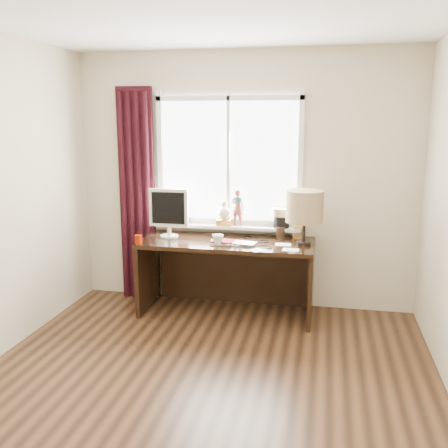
% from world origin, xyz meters
% --- Properties ---
extents(floor, '(3.50, 4.00, 0.00)m').
position_xyz_m(floor, '(0.00, 0.00, 0.00)').
color(floor, '#4F311A').
rests_on(floor, ground).
extents(ceiling, '(3.50, 4.00, 0.00)m').
position_xyz_m(ceiling, '(0.00, 0.00, 2.60)').
color(ceiling, white).
rests_on(ceiling, wall_back).
extents(wall_back, '(3.50, 0.00, 2.60)m').
position_xyz_m(wall_back, '(0.00, 2.00, 1.30)').
color(wall_back, beige).
rests_on(wall_back, ground).
extents(laptop, '(0.38, 0.29, 0.03)m').
position_xyz_m(laptop, '(0.04, 1.52, 0.76)').
color(laptop, silver).
rests_on(laptop, desk).
extents(mug, '(0.14, 0.14, 0.11)m').
position_xyz_m(mug, '(-0.15, 1.46, 0.80)').
color(mug, white).
rests_on(mug, desk).
extents(red_cup, '(0.07, 0.07, 0.09)m').
position_xyz_m(red_cup, '(-0.90, 1.33, 0.80)').
color(red_cup, '#821500').
rests_on(red_cup, desk).
extents(window, '(1.52, 0.20, 1.40)m').
position_xyz_m(window, '(-0.12, 1.95, 1.31)').
color(window, white).
rests_on(window, ground).
extents(curtain, '(0.38, 0.09, 2.25)m').
position_xyz_m(curtain, '(-1.13, 1.91, 1.12)').
color(curtain, black).
rests_on(curtain, floor).
extents(desk, '(1.70, 0.70, 0.75)m').
position_xyz_m(desk, '(-0.10, 1.73, 0.51)').
color(desk, black).
rests_on(desk, floor).
extents(monitor, '(0.40, 0.18, 0.49)m').
position_xyz_m(monitor, '(-0.71, 1.68, 1.03)').
color(monitor, beige).
rests_on(monitor, desk).
extents(notebook_stack, '(0.24, 0.19, 0.03)m').
position_xyz_m(notebook_stack, '(-0.12, 1.52, 0.77)').
color(notebook_stack, beige).
rests_on(notebook_stack, desk).
extents(brush_holder, '(0.09, 0.09, 0.25)m').
position_xyz_m(brush_holder, '(0.41, 1.84, 0.81)').
color(brush_holder, black).
rests_on(brush_holder, desk).
extents(icon_frame, '(0.10, 0.04, 0.13)m').
position_xyz_m(icon_frame, '(0.58, 1.86, 0.81)').
color(icon_frame, gold).
rests_on(icon_frame, desk).
extents(table_lamp, '(0.35, 0.35, 0.52)m').
position_xyz_m(table_lamp, '(0.64, 1.63, 1.11)').
color(table_lamp, black).
rests_on(table_lamp, desk).
extents(loose_papers, '(0.46, 0.40, 0.00)m').
position_xyz_m(loose_papers, '(0.41, 1.45, 0.75)').
color(loose_papers, white).
rests_on(loose_papers, desk).
extents(desk_cables, '(0.38, 0.52, 0.01)m').
position_xyz_m(desk_cables, '(0.23, 1.61, 0.75)').
color(desk_cables, black).
rests_on(desk_cables, desk).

